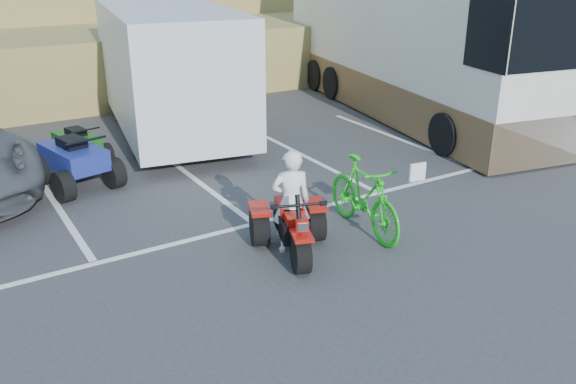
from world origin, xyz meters
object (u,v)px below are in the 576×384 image
quad_atv_blue (78,186)px  cargo_trailer (170,67)px  rider (291,202)px  rv_motorhome (411,51)px  red_trike_atv (293,255)px  green_dirt_bike (364,196)px  quad_atv_green (80,163)px

quad_atv_blue → cargo_trailer: bearing=27.2°
rider → quad_atv_blue: rider is taller
rv_motorhome → quad_atv_blue: rv_motorhome is taller
quad_atv_blue → red_trike_atv: bearing=-78.1°
green_dirt_bike → quad_atv_blue: (-3.54, 4.54, -0.62)m
red_trike_atv → green_dirt_bike: 1.56m
rider → quad_atv_green: 6.21m
cargo_trailer → rv_motorhome: rv_motorhome is taller
cargo_trailer → rv_motorhome: (6.56, -1.34, 0.03)m
red_trike_atv → rider: bearing=90.0°
red_trike_atv → green_dirt_bike: (1.43, 0.11, 0.62)m
green_dirt_bike → quad_atv_green: bearing=124.1°
red_trike_atv → cargo_trailer: 7.40m
rv_motorhome → rider: bearing=-132.2°
rv_motorhome → quad_atv_blue: (-9.57, -1.16, -1.70)m
red_trike_atv → rv_motorhome: bearing=58.2°
quad_atv_green → rv_motorhome: bearing=-13.0°
rider → rv_motorhome: rv_motorhome is taller
quad_atv_green → quad_atv_blue: bearing=-117.2°
cargo_trailer → quad_atv_blue: cargo_trailer is taller
cargo_trailer → quad_atv_green: size_ratio=5.17×
quad_atv_blue → rider: bearing=-76.9°
green_dirt_bike → quad_atv_blue: bearing=134.0°
cargo_trailer → rv_motorhome: size_ratio=0.62×
red_trike_atv → cargo_trailer: (0.90, 7.15, 1.67)m
cargo_trailer → quad_atv_blue: 4.26m
quad_atv_blue → green_dirt_bike: bearing=-64.5°
red_trike_atv → rider: size_ratio=0.97×
red_trike_atv → green_dirt_bike: bearing=24.8°
rider → rv_motorhome: bearing=-122.3°
rider → quad_atv_blue: bearing=-44.2°
cargo_trailer → quad_atv_blue: (-3.01, -2.50, -1.67)m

